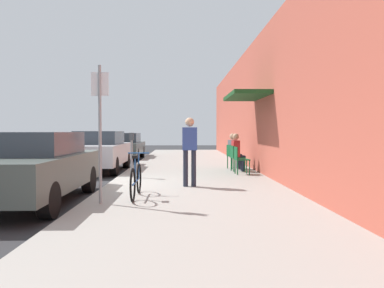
% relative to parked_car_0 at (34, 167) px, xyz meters
% --- Properties ---
extents(ground_plane, '(60.00, 60.00, 0.00)m').
position_rel_parked_car_0_xyz_m(ground_plane, '(1.10, 1.91, -0.76)').
color(ground_plane, '#2D2D30').
extents(sidewalk_slab, '(4.50, 32.00, 0.12)m').
position_rel_parked_car_0_xyz_m(sidewalk_slab, '(3.35, 3.91, -0.70)').
color(sidewalk_slab, '#9E9B93').
rests_on(sidewalk_slab, ground_plane).
extents(building_facade, '(1.40, 32.00, 4.71)m').
position_rel_parked_car_0_xyz_m(building_facade, '(5.74, 3.91, 1.60)').
color(building_facade, '#BC5442').
rests_on(building_facade, ground_plane).
extents(parked_car_0, '(1.80, 4.40, 1.47)m').
position_rel_parked_car_0_xyz_m(parked_car_0, '(0.00, 0.00, 0.00)').
color(parked_car_0, '#47514C').
rests_on(parked_car_0, ground_plane).
extents(parked_car_1, '(1.80, 4.40, 1.49)m').
position_rel_parked_car_0_xyz_m(parked_car_1, '(0.00, 6.13, 0.01)').
color(parked_car_1, '#B7B7BC').
rests_on(parked_car_1, ground_plane).
extents(parked_car_2, '(1.80, 4.40, 1.39)m').
position_rel_parked_car_0_xyz_m(parked_car_2, '(0.00, 12.16, -0.04)').
color(parked_car_2, '#47514C').
rests_on(parked_car_2, ground_plane).
extents(parking_meter, '(0.12, 0.10, 1.32)m').
position_rel_parked_car_0_xyz_m(parking_meter, '(1.55, 3.40, 0.13)').
color(parking_meter, slate).
rests_on(parking_meter, sidewalk_slab).
extents(street_sign, '(0.32, 0.06, 2.60)m').
position_rel_parked_car_0_xyz_m(street_sign, '(1.50, -0.66, 0.88)').
color(street_sign, gray).
rests_on(street_sign, sidewalk_slab).
extents(bicycle_0, '(0.46, 1.71, 0.90)m').
position_rel_parked_car_0_xyz_m(bicycle_0, '(2.09, -0.02, -0.28)').
color(bicycle_0, black).
rests_on(bicycle_0, sidewalk_slab).
extents(cafe_chair_0, '(0.47, 0.47, 0.87)m').
position_rel_parked_car_0_xyz_m(cafe_chair_0, '(4.88, 4.09, -0.14)').
color(cafe_chair_0, '#14592D').
rests_on(cafe_chair_0, sidewalk_slab).
extents(cafe_chair_1, '(0.48, 0.48, 0.87)m').
position_rel_parked_car_0_xyz_m(cafe_chair_1, '(4.88, 5.00, -0.14)').
color(cafe_chair_1, '#14592D').
rests_on(cafe_chair_1, sidewalk_slab).
extents(seated_patron_1, '(0.45, 0.39, 1.29)m').
position_rel_parked_car_0_xyz_m(seated_patron_1, '(4.94, 5.01, 0.06)').
color(seated_patron_1, '#232838').
rests_on(seated_patron_1, sidewalk_slab).
extents(cafe_chair_2, '(0.56, 0.56, 0.87)m').
position_rel_parked_car_0_xyz_m(cafe_chair_2, '(4.88, 5.79, -0.14)').
color(cafe_chair_2, '#14592D').
rests_on(cafe_chair_2, sidewalk_slab).
extents(seated_patron_2, '(0.51, 0.46, 1.29)m').
position_rel_parked_car_0_xyz_m(seated_patron_2, '(4.94, 5.81, 0.06)').
color(seated_patron_2, '#232838').
rests_on(seated_patron_2, sidewalk_slab).
extents(pedestrian_standing, '(0.36, 0.22, 1.70)m').
position_rel_parked_car_0_xyz_m(pedestrian_standing, '(3.23, 1.47, 0.36)').
color(pedestrian_standing, '#232838').
rests_on(pedestrian_standing, sidewalk_slab).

